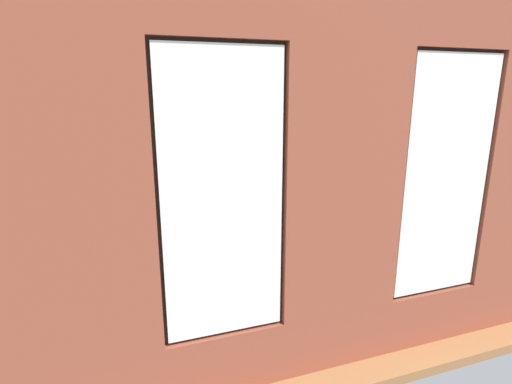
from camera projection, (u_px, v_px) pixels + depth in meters
name	position (u px, v px, depth m)	size (l,w,h in m)	color
ground_plane	(245.00, 255.00, 6.30)	(6.43, 6.26, 0.10)	#99663D
brick_wall_with_windows	(344.00, 176.00, 3.33)	(5.83, 0.30, 3.59)	brown
white_wall_right	(19.00, 150.00, 4.73)	(0.10, 5.26, 3.59)	silver
couch_by_window	(245.00, 308.00, 4.07)	(2.05, 0.87, 0.80)	black
couch_left	(367.00, 218.00, 6.90)	(0.89, 1.93, 0.80)	black
coffee_table	(253.00, 227.00, 6.28)	(1.42, 0.71, 0.45)	tan
cup_ceramic	(241.00, 220.00, 6.28)	(0.08, 0.08, 0.09)	silver
candle_jar	(229.00, 226.00, 6.02)	(0.08, 0.08, 0.09)	#B7333D
table_plant_small	(274.00, 211.00, 6.48)	(0.15, 0.15, 0.23)	beige
remote_black	(262.00, 224.00, 6.20)	(0.05, 0.17, 0.02)	black
remote_silver	(253.00, 223.00, 6.27)	(0.05, 0.17, 0.02)	#B2B2B7
media_console	(68.00, 246.00, 5.86)	(0.91, 0.42, 0.53)	black
tv_flatscreen	(62.00, 202.00, 5.69)	(1.15, 0.20, 0.80)	black
papasan_chair	(223.00, 195.00, 7.90)	(1.18, 1.18, 0.72)	olive
potted_plant_between_couches	(367.00, 262.00, 4.53)	(0.53, 0.53, 0.94)	#9E5638
potted_plant_corner_near_left	(316.00, 183.00, 8.88)	(0.38, 0.38, 0.76)	gray
potted_plant_foreground_right	(91.00, 186.00, 7.26)	(0.99, 1.06, 1.41)	#9E5638
potted_plant_corner_far_left	(484.00, 242.00, 4.87)	(0.87, 0.86, 1.39)	brown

